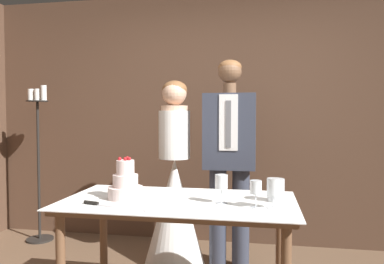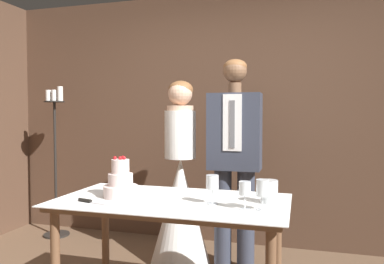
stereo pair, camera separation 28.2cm
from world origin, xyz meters
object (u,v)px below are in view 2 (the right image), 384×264
Objects in this scene: cake_table at (172,214)px; wine_glass_middle at (263,190)px; wine_glass_near at (245,190)px; bride at (180,196)px; wine_glass_far at (212,184)px; tiered_cake at (121,183)px; hurricane_candle at (269,192)px; groom at (235,152)px; candle_stand at (55,160)px; cake_knife at (95,202)px.

wine_glass_middle is at bearing -10.75° from cake_table.
bride is at bearing 124.49° from wine_glass_near.
tiered_cake is at bearing 178.43° from wine_glass_far.
bride is (0.10, 0.97, -0.28)m from tiered_cake.
bride is at bearing 134.46° from hurricane_candle.
cake_table is 1.02m from groom.
groom is 1.10× the size of candle_stand.
cake_knife is 2.43× the size of wine_glass_far.
wine_glass_far is 1.16m from bride.
cake_table is at bearing -75.42° from bride.
hurricane_candle is (0.12, 0.19, -0.04)m from wine_glass_near.
wine_glass_middle is 1.11m from groom.
wine_glass_far is at bearing -160.71° from hurricane_candle.
wine_glass_far is 0.11× the size of bride.
wine_glass_far is at bearing 29.86° from cake_knife.
wine_glass_far is (0.69, 0.19, 0.12)m from cake_knife.
cake_table is 3.43× the size of cake_knife.
wine_glass_near is 0.22m from wine_glass_far.
candle_stand is at bearing 147.34° from wine_glass_far.
tiered_cake is at bearing 173.49° from wine_glass_near.
groom is at bearing 112.58° from hurricane_candle.
hurricane_candle is (0.02, 0.19, -0.05)m from wine_glass_middle.
wine_glass_far is at bearing -88.25° from groom.
wine_glass_middle is (0.58, -0.11, 0.21)m from cake_table.
tiered_cake is at bearing 174.59° from wine_glass_middle.
wine_glass_far is 2.48m from candle_stand.
tiered_cake is 0.94m from wine_glass_middle.
groom reaches higher than cake_knife.
tiered_cake is 0.96m from hurricane_candle.
cake_knife is at bearing -163.06° from hurricane_candle.
cake_table is 0.81× the size of groom.
cake_table is 0.63m from wine_glass_middle.
cake_table is at bearing -35.63° from candle_stand.
cake_knife is 0.26× the size of candle_stand.
cake_knife is 2.07m from candle_stand.
wine_glass_near is 0.92× the size of wine_glass_middle.
cake_table is 0.35m from wine_glass_far.
candle_stand reaches higher than bride.
wine_glass_near is 0.91× the size of wine_glass_far.
hurricane_candle is (1.02, 0.31, 0.06)m from cake_knife.
groom is at bearing -0.08° from bride.
tiered_cake is 0.24m from cake_knife.
wine_glass_middle is at bearing -30.47° from candle_stand.
hurricane_candle is (0.33, 0.12, -0.06)m from wine_glass_far.
cake_knife is 0.24× the size of groom.
wine_glass_near reaches higher than hurricane_candle.
wine_glass_far reaches higher than cake_knife.
groom is at bearing 75.41° from cake_table.
candle_stand is (-2.42, 1.22, -0.02)m from hurricane_candle.
groom is at bearing 91.75° from wine_glass_far.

